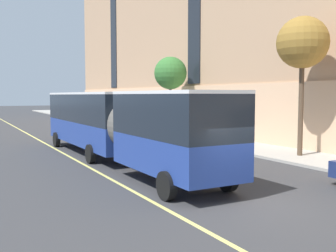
{
  "coord_description": "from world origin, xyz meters",
  "views": [
    {
      "loc": [
        -8.06,
        -9.92,
        3.55
      ],
      "look_at": [
        2.47,
        9.68,
        1.8
      ],
      "focal_mm": 42.0,
      "sensor_mm": 36.0,
      "label": 1
    }
  ],
  "objects_px": {
    "street_tree_mid_block": "(303,44)",
    "street_tree_far_uptown": "(170,74)",
    "parked_car_black_0": "(144,128)",
    "fire_hydrant": "(234,143)",
    "city_bus": "(114,122)"
  },
  "relations": [
    {
      "from": "street_tree_mid_block",
      "to": "street_tree_far_uptown",
      "type": "bearing_deg",
      "value": 90.0
    },
    {
      "from": "parked_car_black_0",
      "to": "street_tree_far_uptown",
      "type": "xyz_separation_m",
      "value": [
        3.29,
        1.47,
        4.71
      ]
    },
    {
      "from": "parked_car_black_0",
      "to": "street_tree_far_uptown",
      "type": "bearing_deg",
      "value": 24.07
    },
    {
      "from": "street_tree_far_uptown",
      "to": "fire_hydrant",
      "type": "distance_m",
      "value": 12.42
    },
    {
      "from": "parked_car_black_0",
      "to": "city_bus",
      "type": "bearing_deg",
      "value": -122.41
    },
    {
      "from": "city_bus",
      "to": "parked_car_black_0",
      "type": "height_order",
      "value": "city_bus"
    },
    {
      "from": "street_tree_far_uptown",
      "to": "fire_hydrant",
      "type": "bearing_deg",
      "value": -97.83
    },
    {
      "from": "city_bus",
      "to": "fire_hydrant",
      "type": "height_order",
      "value": "city_bus"
    },
    {
      "from": "street_tree_mid_block",
      "to": "fire_hydrant",
      "type": "relative_size",
      "value": 10.76
    },
    {
      "from": "parked_car_black_0",
      "to": "street_tree_mid_block",
      "type": "bearing_deg",
      "value": -76.61
    },
    {
      "from": "parked_car_black_0",
      "to": "street_tree_mid_block",
      "type": "xyz_separation_m",
      "value": [
        3.29,
        -13.83,
        5.61
      ]
    },
    {
      "from": "city_bus",
      "to": "street_tree_far_uptown",
      "type": "distance_m",
      "value": 15.41
    },
    {
      "from": "city_bus",
      "to": "parked_car_black_0",
      "type": "relative_size",
      "value": 4.26
    },
    {
      "from": "street_tree_far_uptown",
      "to": "fire_hydrant",
      "type": "relative_size",
      "value": 9.51
    },
    {
      "from": "parked_car_black_0",
      "to": "fire_hydrant",
      "type": "height_order",
      "value": "parked_car_black_0"
    }
  ]
}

